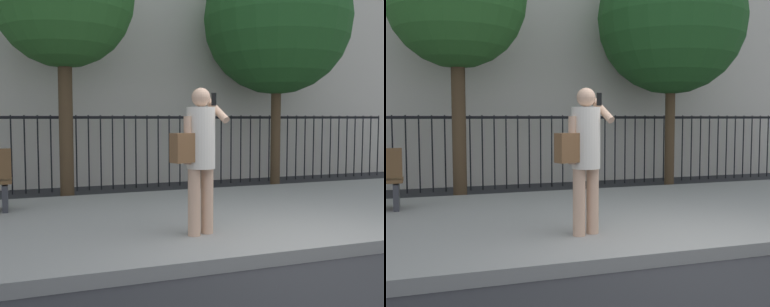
# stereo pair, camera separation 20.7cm
# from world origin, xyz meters

# --- Properties ---
(ground_plane) EXTENTS (60.00, 60.00, 0.00)m
(ground_plane) POSITION_xyz_m (0.00, 0.00, 0.00)
(ground_plane) COLOR #28282B
(sidewalk) EXTENTS (28.00, 4.40, 0.15)m
(sidewalk) POSITION_xyz_m (0.00, 2.20, 0.07)
(sidewalk) COLOR gray
(sidewalk) RESTS_ON ground
(iron_fence) EXTENTS (12.03, 0.04, 1.60)m
(iron_fence) POSITION_xyz_m (0.00, 5.90, 1.02)
(iron_fence) COLOR black
(iron_fence) RESTS_ON ground
(pedestrian_on_phone) EXTENTS (0.72, 0.53, 1.75)m
(pedestrian_on_phone) POSITION_xyz_m (-1.06, 0.98, 1.17)
(pedestrian_on_phone) COLOR tan
(pedestrian_on_phone) RESTS_ON sidewalk
(street_tree_near) EXTENTS (3.30, 3.30, 5.38)m
(street_tree_near) POSITION_xyz_m (2.46, 5.22, 3.72)
(street_tree_near) COLOR #4C3823
(street_tree_near) RESTS_ON ground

